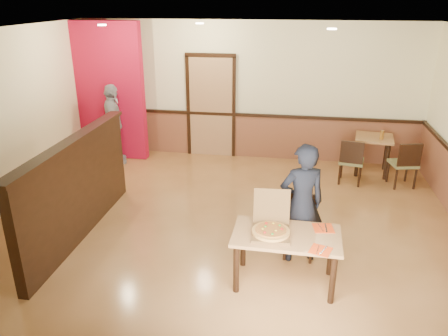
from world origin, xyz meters
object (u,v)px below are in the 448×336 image
(side_chair_right, at_px, (405,163))
(condiment, at_px, (382,135))
(diner_chair, at_px, (300,223))
(side_chair_left, at_px, (351,160))
(side_table, at_px, (373,146))
(diner, at_px, (302,204))
(pizza_box, at_px, (271,228))
(main_table, at_px, (286,242))
(passerby, at_px, (114,125))

(side_chair_right, xyz_separation_m, condiment, (-0.36, 0.48, 0.35))
(diner_chair, bearing_deg, side_chair_left, 74.09)
(side_chair_left, height_order, side_table, side_chair_left)
(side_chair_right, relative_size, condiment, 5.14)
(diner, height_order, pizza_box, diner)
(main_table, height_order, passerby, passerby)
(diner_chair, bearing_deg, pizza_box, -112.66)
(side_table, relative_size, passerby, 0.48)
(side_chair_left, bearing_deg, pizza_box, 78.80)
(condiment, bearing_deg, side_chair_left, -139.36)
(side_chair_left, bearing_deg, diner, 81.20)
(side_chair_right, distance_m, passerby, 5.60)
(side_chair_left, height_order, condiment, condiment)
(side_chair_left, distance_m, diner, 2.81)
(diner_chair, bearing_deg, diner, -88.48)
(diner_chair, distance_m, side_chair_left, 2.66)
(diner_chair, height_order, diner, diner)
(main_table, height_order, diner_chair, diner_chair)
(main_table, bearing_deg, diner, 75.18)
(diner_chair, height_order, passerby, passerby)
(main_table, bearing_deg, side_chair_right, 59.36)
(main_table, height_order, condiment, condiment)
(diner_chair, relative_size, condiment, 4.89)
(side_chair_left, height_order, side_chair_right, side_chair_right)
(passerby, relative_size, condiment, 9.72)
(side_chair_right, height_order, diner, diner)
(main_table, distance_m, side_table, 4.11)
(diner_chair, relative_size, side_chair_left, 0.97)
(side_table, bearing_deg, main_table, -111.94)
(diner, xyz_separation_m, condiment, (1.48, 3.13, 0.02))
(side_chair_right, distance_m, side_table, 0.77)
(condiment, bearing_deg, diner, -115.30)
(side_chair_left, bearing_deg, condiment, -129.09)
(side_chair_right, xyz_separation_m, side_table, (-0.46, 0.61, 0.09))
(side_table, height_order, condiment, condiment)
(side_chair_left, bearing_deg, passerby, 6.10)
(side_chair_left, xyz_separation_m, passerby, (-4.65, 0.34, 0.35))
(diner_chair, bearing_deg, side_chair_right, 57.79)
(main_table, bearing_deg, passerby, 136.61)
(side_chair_left, xyz_separation_m, side_chair_right, (0.93, -0.00, 0.01))
(diner_chair, xyz_separation_m, condiment, (1.47, 2.99, 0.37))
(side_chair_left, relative_size, side_table, 1.10)
(pizza_box, bearing_deg, condiment, 60.67)
(side_table, height_order, passerby, passerby)
(diner_chair, distance_m, diner, 0.38)
(diner_chair, distance_m, pizza_box, 0.83)
(diner_chair, height_order, pizza_box, pizza_box)
(pizza_box, bearing_deg, main_table, -3.34)
(main_table, relative_size, pizza_box, 2.38)
(passerby, height_order, condiment, passerby)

